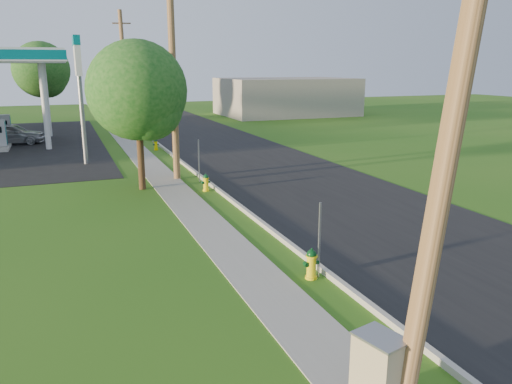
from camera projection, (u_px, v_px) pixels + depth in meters
ground_plane at (416, 367)px, 9.04m from camera, size 140.00×140.00×0.00m
road at (344, 204)px, 19.65m from camera, size 8.00×120.00×0.02m
curb at (249, 213)px, 18.23m from camera, size 0.15×120.00×0.15m
sidewalk at (203, 220)px, 17.63m from camera, size 1.50×120.00×0.03m
utility_pole_near at (456, 104)px, 6.75m from camera, size 1.40×0.32×9.48m
utility_pole_mid at (173, 74)px, 22.97m from camera, size 1.40×0.32×9.80m
utility_pole_far at (125, 73)px, 39.26m from camera, size 1.40×0.32×9.50m
sign_post_near at (319, 240)px, 12.68m from camera, size 0.05×0.04×2.00m
sign_post_mid at (199, 161)px, 23.33m from camera, size 0.05×0.04×2.00m
sign_post_far at (153, 130)px, 34.35m from camera, size 0.05×0.04×2.00m
fuel_pump_se at (5, 131)px, 36.23m from camera, size 1.20×3.20×1.90m
price_pylon at (78, 64)px, 26.44m from camera, size 0.34×2.04×6.85m
distant_building at (286, 97)px, 55.53m from camera, size 14.00×10.00×4.00m
tree_verge at (140, 94)px, 21.12m from camera, size 4.24×4.24×6.42m
tree_lot at (43, 72)px, 44.26m from camera, size 4.92×4.92×7.46m
hydrant_near at (311, 264)px, 12.73m from camera, size 0.42×0.38×0.82m
hydrant_mid at (206, 183)px, 21.71m from camera, size 0.40×0.36×0.77m
hydrant_far at (156, 145)px, 32.27m from camera, size 0.38×0.34×0.74m
utility_cabinet at (379, 374)px, 7.77m from camera, size 0.75×0.88×1.30m
car_silver at (12, 134)px, 34.70m from camera, size 4.51×2.47×1.46m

